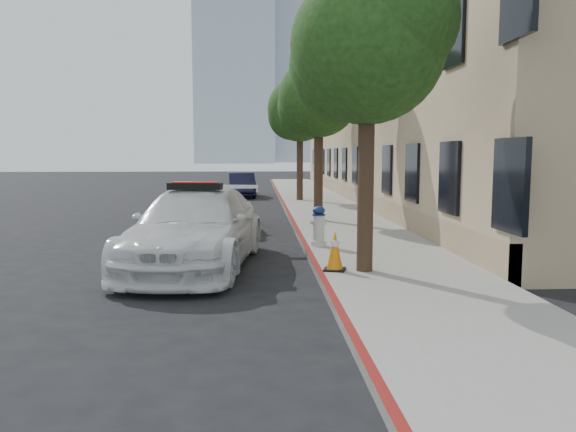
# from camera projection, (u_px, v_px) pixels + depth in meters

# --- Properties ---
(ground) EXTENTS (120.00, 120.00, 0.00)m
(ground) POSITION_uv_depth(u_px,v_px,m) (217.00, 260.00, 12.35)
(ground) COLOR black
(ground) RESTS_ON ground
(sidewalk) EXTENTS (3.20, 50.00, 0.15)m
(sidewalk) POSITION_uv_depth(u_px,v_px,m) (325.00, 210.00, 22.46)
(sidewalk) COLOR gray
(sidewalk) RESTS_ON ground
(curb_strip) EXTENTS (0.12, 50.00, 0.15)m
(curb_strip) POSITION_uv_depth(u_px,v_px,m) (286.00, 210.00, 22.38)
(curb_strip) COLOR maroon
(curb_strip) RESTS_ON ground
(building) EXTENTS (8.00, 36.00, 10.00)m
(building) POSITION_uv_depth(u_px,v_px,m) (428.00, 98.00, 27.18)
(building) COLOR tan
(building) RESTS_ON ground
(tower_left) EXTENTS (18.00, 14.00, 60.00)m
(tower_left) POSITION_uv_depth(u_px,v_px,m) (235.00, 31.00, 127.84)
(tower_left) COLOR #9EA8B7
(tower_left) RESTS_ON ground
(tower_right) EXTENTS (14.00, 14.00, 44.00)m
(tower_right) POSITION_uv_depth(u_px,v_px,m) (288.00, 76.00, 144.33)
(tower_right) COLOR #9EA8B7
(tower_right) RESTS_ON ground
(tree_near) EXTENTS (2.92, 2.82, 5.62)m
(tree_near) POSITION_uv_depth(u_px,v_px,m) (370.00, 45.00, 10.03)
(tree_near) COLOR black
(tree_near) RESTS_ON sidewalk
(tree_mid) EXTENTS (2.77, 2.64, 5.43)m
(tree_mid) POSITION_uv_depth(u_px,v_px,m) (320.00, 96.00, 17.98)
(tree_mid) COLOR black
(tree_mid) RESTS_ON sidewalk
(tree_far) EXTENTS (3.10, 3.00, 5.81)m
(tree_far) POSITION_uv_depth(u_px,v_px,m) (301.00, 109.00, 25.90)
(tree_far) COLOR black
(tree_far) RESTS_ON sidewalk
(police_car) EXTENTS (2.93, 5.79, 1.76)m
(police_car) POSITION_uv_depth(u_px,v_px,m) (196.00, 228.00, 11.49)
(police_car) COLOR white
(police_car) RESTS_ON ground
(parked_car_mid) EXTENTS (2.21, 4.42, 1.45)m
(parked_car_mid) POSITION_uv_depth(u_px,v_px,m) (217.00, 206.00, 17.28)
(parked_car_mid) COLOR black
(parked_car_mid) RESTS_ON ground
(parked_car_far) EXTENTS (1.63, 3.97, 1.28)m
(parked_car_far) POSITION_uv_depth(u_px,v_px,m) (242.00, 185.00, 30.04)
(parked_car_far) COLOR black
(parked_car_far) RESTS_ON ground
(fire_hydrant) EXTENTS (0.40, 0.37, 0.95)m
(fire_hydrant) POSITION_uv_depth(u_px,v_px,m) (319.00, 227.00, 13.24)
(fire_hydrant) COLOR silver
(fire_hydrant) RESTS_ON sidewalk
(traffic_cone) EXTENTS (0.48, 0.48, 0.75)m
(traffic_cone) POSITION_uv_depth(u_px,v_px,m) (335.00, 251.00, 10.51)
(traffic_cone) COLOR black
(traffic_cone) RESTS_ON sidewalk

